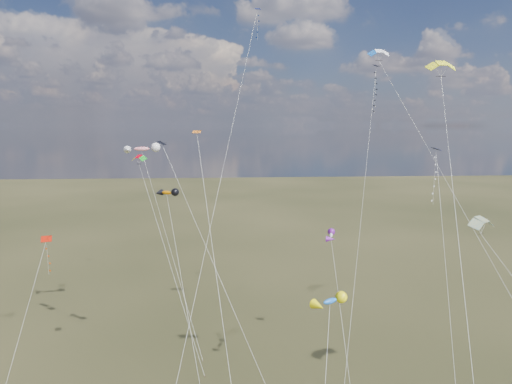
{
  "coord_description": "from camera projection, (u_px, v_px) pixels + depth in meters",
  "views": [
    {
      "loc": [
        -3.34,
        -28.41,
        25.75
      ],
      "look_at": [
        0.0,
        18.0,
        19.0
      ],
      "focal_mm": 32.0,
      "sensor_mm": 36.0,
      "label": 1
    }
  ],
  "objects": [
    {
      "name": "diamond_black_high",
      "position": [
        374.0,
        102.0,
        60.02
      ],
      "size": [
        10.1,
        22.82,
        33.89
      ],
      "color": "black",
      "rests_on": "ground"
    },
    {
      "name": "diamond_navy_tall",
      "position": [
        251.0,
        51.0,
        60.58
      ],
      "size": [
        10.78,
        36.87,
        42.15
      ],
      "color": "#0B1244",
      "rests_on": "ground"
    },
    {
      "name": "diamond_black_mid",
      "position": [
        191.0,
        211.0,
        47.53
      ],
      "size": [
        12.31,
        16.13,
        24.09
      ],
      "color": "black",
      "rests_on": "ground"
    },
    {
      "name": "diamond_red_low",
      "position": [
        46.0,
        261.0,
        48.81
      ],
      "size": [
        2.44,
        9.76,
        13.99
      ],
      "color": "#AD1304",
      "rests_on": "ground"
    },
    {
      "name": "diamond_navy_right",
      "position": [
        436.0,
        186.0,
        47.21
      ],
      "size": [
        5.21,
        17.71,
        23.53
      ],
      "color": "#0C1246",
      "rests_on": "ground"
    },
    {
      "name": "diamond_orange_center",
      "position": [
        210.0,
        228.0,
        38.93
      ],
      "size": [
        4.5,
        18.32,
        25.34
      ],
      "color": "#CB6113",
      "rests_on": "ground"
    },
    {
      "name": "parafoil_yellow",
      "position": [
        442.0,
        65.0,
        37.87
      ],
      "size": [
        8.64,
        25.79,
        31.56
      ],
      "color": "#F6F81F",
      "rests_on": "ground"
    },
    {
      "name": "parafoil_blue_white",
      "position": [
        380.0,
        53.0,
        52.24
      ],
      "size": [
        14.7,
        18.55,
        34.91
      ],
      "color": "blue",
      "rests_on": "ground"
    },
    {
      "name": "parafoil_striped",
      "position": [
        482.0,
        220.0,
        41.98
      ],
      "size": [
        9.96,
        13.67,
        17.98
      ],
      "color": "gold",
      "rests_on": "ground"
    },
    {
      "name": "parafoil_tricolor",
      "position": [
        139.0,
        158.0,
        53.11
      ],
      "size": [
        8.86,
        10.9,
        22.73
      ],
      "color": "yellow",
      "rests_on": "ground"
    },
    {
      "name": "novelty_orange_black",
      "position": [
        167.0,
        193.0,
        51.19
      ],
      "size": [
        5.73,
        13.0,
        18.87
      ],
      "color": "#CF6F00",
      "rests_on": "ground"
    },
    {
      "name": "novelty_white_purple",
      "position": [
        331.0,
        236.0,
        45.14
      ],
      "size": [
        1.47,
        13.49,
        15.42
      ],
      "color": "silver",
      "rests_on": "ground"
    },
    {
      "name": "novelty_redwhite_stripe",
      "position": [
        142.0,
        149.0,
        58.03
      ],
      "size": [
        10.02,
        12.87,
        23.56
      ],
      "color": "red",
      "rests_on": "ground"
    },
    {
      "name": "novelty_blue_yellow",
      "position": [
        330.0,
        302.0,
        32.53
      ],
      "size": [
        3.79,
        8.78,
        13.81
      ],
      "color": "blue",
      "rests_on": "ground"
    }
  ]
}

